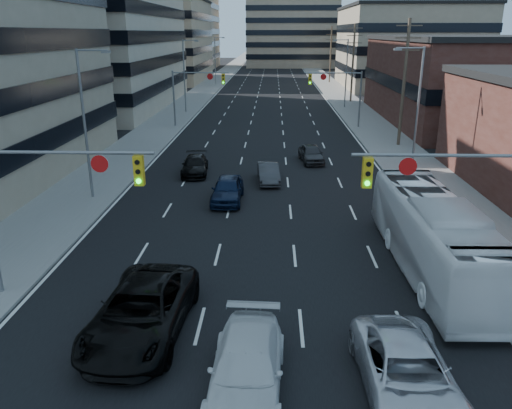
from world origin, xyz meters
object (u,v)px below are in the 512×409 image
Objects in this scene: white_van at (247,368)px; black_pickup at (142,311)px; transit_bus at (434,235)px; sedan_blue at (227,189)px; silver_suv at (407,373)px.

black_pickup is at bearing 146.04° from white_van.
transit_bus reaches higher than sedan_blue.
silver_suv is at bearing -15.41° from black_pickup.
black_pickup is 1.22× the size of white_van.
black_pickup is 1.40× the size of sedan_blue.
white_van is (3.73, -2.74, -0.13)m from black_pickup.
silver_suv is at bearing -67.89° from sedan_blue.
black_pickup is at bearing -95.60° from sedan_blue.
sedan_blue is at bearing 135.80° from transit_bus.
transit_bus is (11.37, 5.23, 0.77)m from black_pickup.
silver_suv is at bearing -111.96° from transit_bus.
sedan_blue reaches higher than silver_suv.
white_van is at bearing -32.68° from black_pickup.
white_van is at bearing 177.37° from silver_suv.
black_pickup reaches higher than white_van.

